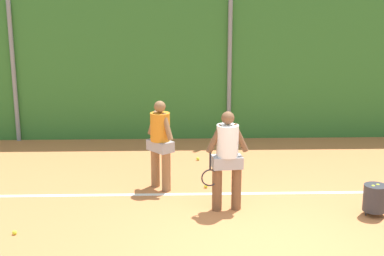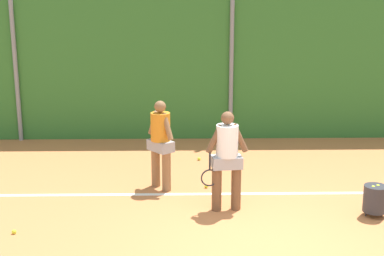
# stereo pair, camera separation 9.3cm
# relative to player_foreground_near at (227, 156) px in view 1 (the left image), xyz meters

# --- Properties ---
(ground_plane) EXTENTS (26.45, 26.45, 0.00)m
(ground_plane) POSITION_rel_player_foreground_near_xyz_m (0.45, 0.29, -0.90)
(ground_plane) COLOR #C67542
(hedge_fence_backdrop) EXTENTS (17.19, 0.25, 3.30)m
(hedge_fence_backdrop) POSITION_rel_player_foreground_near_xyz_m (0.45, 4.52, 0.74)
(hedge_fence_backdrop) COLOR #33702D
(hedge_fence_backdrop) RESTS_ON ground_plane
(fence_post_left) EXTENTS (0.10, 0.10, 3.47)m
(fence_post_left) POSITION_rel_player_foreground_near_xyz_m (-4.51, 4.35, 0.83)
(fence_post_left) COLOR gray
(fence_post_left) RESTS_ON ground_plane
(fence_post_center) EXTENTS (0.10, 0.10, 3.47)m
(fence_post_center) POSITION_rel_player_foreground_near_xyz_m (0.45, 4.35, 0.83)
(fence_post_center) COLOR gray
(fence_post_center) RESTS_ON ground_plane
(court_baseline_paint) EXTENTS (12.56, 0.10, 0.01)m
(court_baseline_paint) POSITION_rel_player_foreground_near_xyz_m (0.45, 0.70, -0.90)
(court_baseline_paint) COLOR white
(court_baseline_paint) RESTS_ON ground_plane
(player_foreground_near) EXTENTS (0.75, 0.35, 1.62)m
(player_foreground_near) POSITION_rel_player_foreground_near_xyz_m (0.00, 0.00, 0.00)
(player_foreground_near) COLOR brown
(player_foreground_near) RESTS_ON ground_plane
(player_midcourt) EXTENTS (0.51, 0.54, 1.59)m
(player_midcourt) POSITION_rel_player_foreground_near_xyz_m (-1.08, 1.01, -0.01)
(player_midcourt) COLOR #8C603D
(player_midcourt) RESTS_ON ground_plane
(ball_hopper) EXTENTS (0.36, 0.36, 0.51)m
(ball_hopper) POSITION_rel_player_foreground_near_xyz_m (2.29, -0.30, -0.61)
(ball_hopper) COLOR #2D2D33
(ball_hopper) RESTS_ON ground_plane
(tennis_ball_1) EXTENTS (0.07, 0.07, 0.07)m
(tennis_ball_1) POSITION_rel_player_foreground_near_xyz_m (-0.35, 2.66, -0.87)
(tennis_ball_1) COLOR #CCDB33
(tennis_ball_1) RESTS_ON ground_plane
(tennis_ball_7) EXTENTS (0.07, 0.07, 0.07)m
(tennis_ball_7) POSITION_rel_player_foreground_near_xyz_m (-3.14, -0.85, -0.87)
(tennis_ball_7) COLOR #CCDB33
(tennis_ball_7) RESTS_ON ground_plane
(tennis_ball_10) EXTENTS (0.07, 0.07, 0.07)m
(tennis_ball_10) POSITION_rel_player_foreground_near_xyz_m (-0.27, 1.01, -0.87)
(tennis_ball_10) COLOR #CCDB33
(tennis_ball_10) RESTS_ON ground_plane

